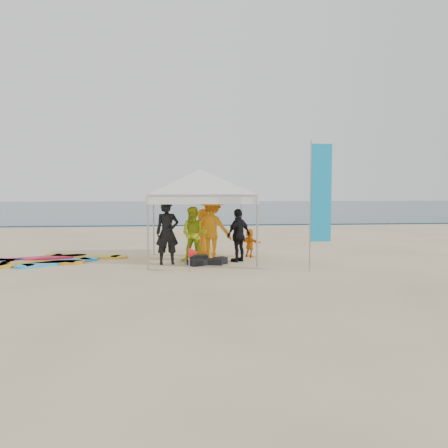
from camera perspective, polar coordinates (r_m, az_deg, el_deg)
ground at (r=9.70m, az=-3.81°, el=-8.21°), size 120.00×120.00×0.00m
ocean at (r=69.50m, az=-5.90°, el=2.32°), size 160.00×84.00×0.08m
shoreline_foam at (r=27.75m, az=-5.40°, el=-0.25°), size 160.00×1.20×0.01m
person_black_a at (r=12.71m, az=-7.42°, el=-1.13°), size 0.74×0.55×1.84m
person_yellow at (r=13.14m, az=-3.93°, el=-1.34°), size 0.94×0.82×1.66m
person_orange_a at (r=13.54m, az=-1.55°, el=-0.52°), size 1.46×1.28×1.96m
person_black_b at (r=13.10m, az=1.93°, el=-1.48°), size 0.97×0.89×1.60m
person_orange_b at (r=14.20m, az=-2.71°, el=-1.13°), size 0.85×0.65×1.56m
person_seated at (r=14.14m, az=3.40°, el=-2.47°), size 0.67×0.86×0.91m
canopy_tent at (r=13.44m, az=-3.14°, el=7.14°), size 4.24×4.24×3.20m
feather_flag at (r=11.70m, az=12.44°, el=3.77°), size 0.58×0.04×3.44m
marker_pennant at (r=11.52m, az=-4.01°, el=-3.76°), size 0.28×0.28×0.64m
gear_pile at (r=12.75m, az=-2.51°, el=-4.81°), size 1.20×0.93×0.22m
surfboard_spread at (r=14.41m, az=-25.04°, el=-4.41°), size 5.62×2.54×0.07m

